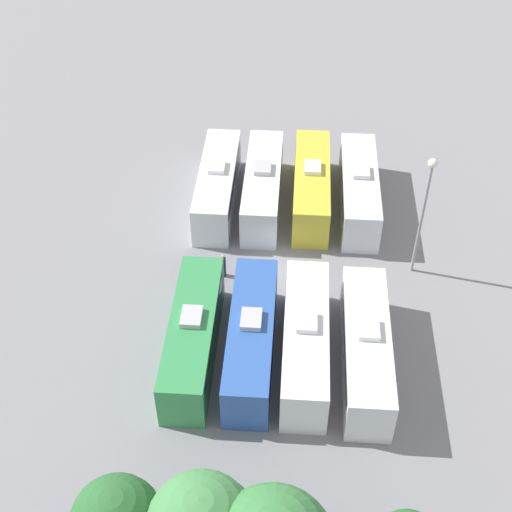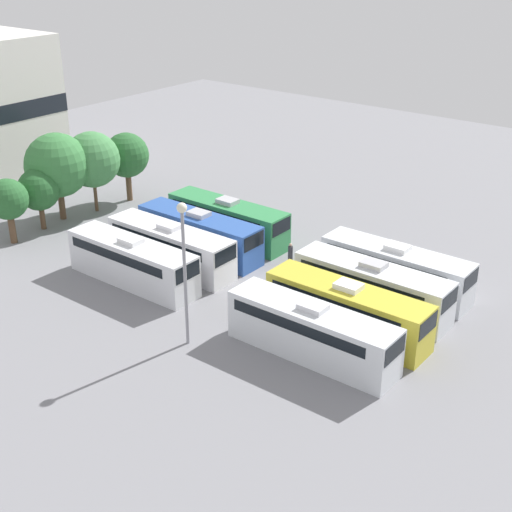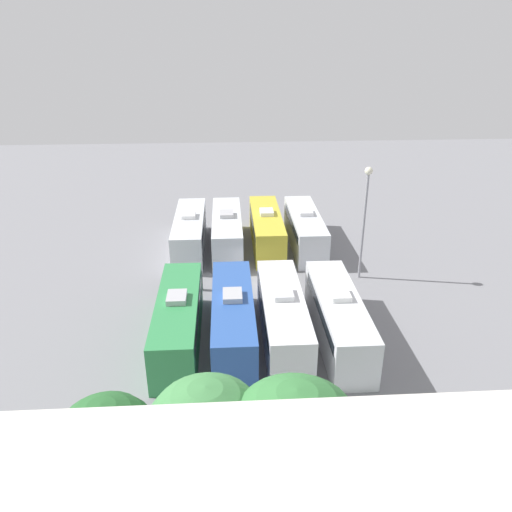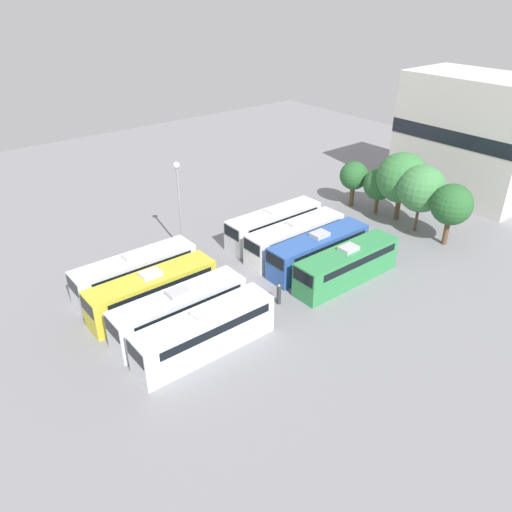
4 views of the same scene
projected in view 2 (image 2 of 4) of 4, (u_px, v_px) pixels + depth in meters
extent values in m
plane|color=gray|center=(264.00, 287.00, 50.32)|extent=(108.50, 108.50, 0.00)
cube|color=silver|center=(312.00, 333.00, 41.66)|extent=(2.59, 10.67, 3.11)
cube|color=black|center=(309.00, 318.00, 41.45)|extent=(2.63, 9.07, 0.68)
cube|color=black|center=(395.00, 350.00, 38.33)|extent=(2.28, 0.08, 1.09)
cube|color=silver|center=(313.00, 307.00, 40.93)|extent=(1.20, 1.60, 0.35)
cube|color=gold|center=(347.00, 311.00, 44.04)|extent=(2.59, 10.67, 3.11)
cube|color=black|center=(344.00, 297.00, 43.83)|extent=(2.63, 9.07, 0.68)
cube|color=black|center=(428.00, 326.00, 40.71)|extent=(2.28, 0.08, 1.09)
cube|color=white|center=(349.00, 286.00, 43.32)|extent=(1.20, 1.60, 0.35)
cube|color=silver|center=(372.00, 288.00, 46.82)|extent=(2.59, 10.67, 3.11)
cube|color=black|center=(369.00, 275.00, 46.60)|extent=(2.63, 9.07, 0.68)
cube|color=black|center=(450.00, 300.00, 43.49)|extent=(2.28, 0.08, 1.09)
cube|color=#B2B2B7|center=(374.00, 264.00, 46.09)|extent=(1.20, 1.60, 0.35)
cube|color=silver|center=(395.00, 270.00, 49.27)|extent=(2.59, 10.67, 3.11)
cube|color=black|center=(393.00, 258.00, 49.06)|extent=(2.63, 9.07, 0.68)
cube|color=black|center=(471.00, 280.00, 45.94)|extent=(2.28, 0.08, 1.09)
cube|color=white|center=(398.00, 247.00, 48.54)|extent=(1.20, 1.60, 0.35)
cube|color=silver|center=(133.00, 263.00, 50.36)|extent=(2.59, 10.67, 3.11)
cube|color=black|center=(129.00, 251.00, 50.15)|extent=(2.63, 9.07, 0.68)
cube|color=black|center=(188.00, 272.00, 47.03)|extent=(2.28, 0.08, 1.09)
cube|color=white|center=(131.00, 240.00, 49.64)|extent=(1.20, 1.60, 0.35)
cube|color=white|center=(171.00, 248.00, 52.71)|extent=(2.59, 10.67, 3.11)
cube|color=black|center=(167.00, 236.00, 52.49)|extent=(2.63, 9.07, 0.68)
cube|color=black|center=(226.00, 256.00, 49.38)|extent=(2.28, 0.08, 1.09)
cube|color=silver|center=(169.00, 226.00, 51.98)|extent=(1.20, 1.60, 0.35)
cube|color=#2D56A8|center=(200.00, 234.00, 55.00)|extent=(2.59, 10.67, 3.11)
cube|color=black|center=(197.00, 223.00, 54.79)|extent=(2.63, 9.07, 0.68)
cube|color=black|center=(254.00, 241.00, 51.67)|extent=(2.28, 0.08, 1.09)
cube|color=#B2B2B7|center=(199.00, 214.00, 54.28)|extent=(1.20, 1.60, 0.35)
cube|color=#338C4C|center=(228.00, 221.00, 57.50)|extent=(2.59, 10.67, 3.11)
cube|color=black|center=(225.00, 210.00, 57.29)|extent=(2.63, 9.07, 0.68)
cube|color=black|center=(281.00, 227.00, 54.17)|extent=(2.28, 0.08, 1.09)
cube|color=#B2B2B7|center=(228.00, 201.00, 56.78)|extent=(1.20, 1.60, 0.35)
cylinder|color=#333338|center=(290.00, 256.00, 53.18)|extent=(0.36, 0.36, 1.60)
sphere|color=tan|center=(291.00, 245.00, 52.80)|extent=(0.24, 0.24, 0.24)
cylinder|color=gray|center=(185.00, 280.00, 41.77)|extent=(0.20, 0.20, 8.66)
sphere|color=#EAE5C6|center=(182.00, 208.00, 39.88)|extent=(0.60, 0.60, 0.60)
cylinder|color=brown|center=(12.00, 228.00, 56.96)|extent=(0.55, 0.55, 2.56)
sphere|color=#28602D|center=(8.00, 199.00, 55.94)|extent=(3.26, 3.26, 3.26)
cylinder|color=brown|center=(42.00, 216.00, 59.66)|extent=(0.44, 0.44, 2.27)
sphere|color=#28602D|center=(39.00, 189.00, 58.67)|extent=(3.51, 3.51, 3.51)
cylinder|color=brown|center=(62.00, 203.00, 61.60)|extent=(0.54, 0.54, 2.93)
sphere|color=#387A3D|center=(57.00, 165.00, 60.18)|extent=(5.48, 5.48, 5.48)
cylinder|color=brown|center=(96.00, 195.00, 63.32)|extent=(0.31, 0.31, 3.04)
sphere|color=#428447|center=(92.00, 160.00, 61.96)|extent=(4.89, 4.89, 4.89)
cylinder|color=brown|center=(129.00, 185.00, 65.86)|extent=(0.53, 0.53, 2.90)
sphere|color=#28602D|center=(127.00, 155.00, 64.65)|extent=(4.08, 4.08, 4.08)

